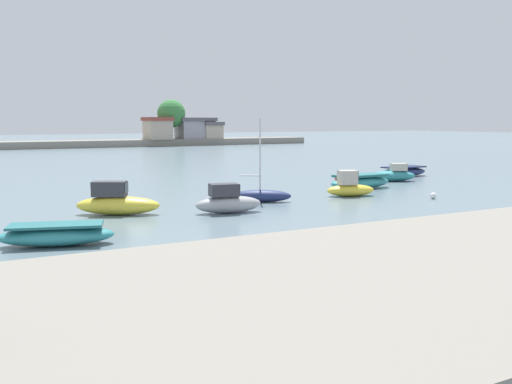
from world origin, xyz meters
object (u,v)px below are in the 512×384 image
at_px(moored_boat_5, 262,195).
at_px(moored_boat_7, 360,182).
at_px(moored_boat_8, 393,175).
at_px(moored_boat_9, 404,172).
at_px(moored_boat_3, 117,203).
at_px(moored_boat_4, 228,202).
at_px(mooring_buoy_3, 433,196).
at_px(moored_boat_2, 56,235).
at_px(moored_boat_6, 350,187).
at_px(mooring_buoy_2, 337,178).

distance_m(moored_boat_5, moored_boat_7, 10.12).
bearing_deg(moored_boat_8, moored_boat_9, 58.56).
height_order(moored_boat_3, moored_boat_5, moored_boat_5).
height_order(moored_boat_4, mooring_buoy_3, moored_boat_4).
distance_m(moored_boat_2, moored_boat_9, 35.60).
distance_m(moored_boat_2, moored_boat_5, 14.91).
height_order(moored_boat_3, moored_boat_9, moored_boat_3).
xyz_separation_m(moored_boat_5, mooring_buoy_3, (10.38, -4.00, -0.22)).
distance_m(moored_boat_7, mooring_buoy_3, 6.65).
distance_m(moored_boat_3, moored_boat_8, 25.20).
relative_size(moored_boat_6, moored_boat_9, 0.67).
bearing_deg(moored_boat_5, moored_boat_4, -111.47).
distance_m(moored_boat_6, moored_boat_8, 10.67).
height_order(moored_boat_5, mooring_buoy_2, moored_boat_5).
relative_size(moored_boat_5, moored_boat_9, 0.98).
height_order(moored_boat_4, moored_boat_6, moored_boat_6).
distance_m(moored_boat_5, moored_boat_6, 6.48).
height_order(moored_boat_9, mooring_buoy_3, moored_boat_9).
height_order(moored_boat_4, mooring_buoy_2, moored_boat_4).
bearing_deg(mooring_buoy_2, mooring_buoy_3, -96.59).
bearing_deg(moored_boat_9, moored_boat_7, -152.77).
xyz_separation_m(moored_boat_2, moored_boat_4, (9.59, 4.05, 0.20)).
xyz_separation_m(moored_boat_2, moored_boat_5, (13.24, 6.84, -0.00)).
height_order(moored_boat_3, moored_boat_4, moored_boat_3).
relative_size(moored_boat_6, mooring_buoy_3, 8.65).
distance_m(moored_boat_6, mooring_buoy_2, 10.19).
height_order(moored_boat_6, mooring_buoy_3, moored_boat_6).
relative_size(moored_boat_2, moored_boat_6, 1.39).
distance_m(moored_boat_4, moored_boat_5, 4.61).
xyz_separation_m(moored_boat_6, moored_boat_8, (8.93, 5.84, -0.09)).
bearing_deg(moored_boat_3, mooring_buoy_3, 18.53).
bearing_deg(moored_boat_7, moored_boat_3, -171.95).
bearing_deg(moored_boat_9, mooring_buoy_3, -129.01).
distance_m(moored_boat_4, moored_boat_8, 20.75).
distance_m(moored_boat_4, mooring_buoy_2, 19.01).
distance_m(moored_boat_3, mooring_buoy_3, 19.81).
bearing_deg(moored_boat_3, moored_boat_9, 45.71).
distance_m(moored_boat_9, mooring_buoy_3, 14.90).
bearing_deg(moored_boat_4, mooring_buoy_3, 5.12).
bearing_deg(moored_boat_5, moored_boat_3, -145.84).
relative_size(moored_boat_2, moored_boat_3, 1.05).
relative_size(moored_boat_2, moored_boat_4, 1.27).
bearing_deg(moored_boat_4, moored_boat_6, 23.29).
height_order(moored_boat_7, mooring_buoy_2, moored_boat_7).
height_order(moored_boat_2, mooring_buoy_3, moored_boat_2).
xyz_separation_m(moored_boat_2, moored_boat_3, (4.14, 6.37, 0.22)).
relative_size(moored_boat_2, moored_boat_7, 0.92).
height_order(moored_boat_8, moored_boat_9, moored_boat_8).
distance_m(moored_boat_5, moored_boat_8, 16.32).
relative_size(moored_boat_3, mooring_buoy_3, 11.44).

